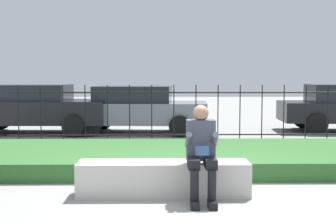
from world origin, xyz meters
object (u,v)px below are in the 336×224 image
object	(u,v)px
stone_bench	(163,180)
person_seated_reader	(201,149)
car_parked_left	(33,107)
car_parked_center	(137,108)

from	to	relation	value
stone_bench	person_seated_reader	size ratio (longest dim) A/B	1.87
stone_bench	person_seated_reader	bearing A→B (deg)	-30.76
person_seated_reader	car_parked_left	distance (m)	8.48
car_parked_center	stone_bench	bearing A→B (deg)	-80.31
person_seated_reader	car_parked_center	distance (m)	7.49
car_parked_left	car_parked_center	bearing A→B (deg)	1.57
stone_bench	person_seated_reader	world-z (taller)	person_seated_reader
stone_bench	car_parked_center	world-z (taller)	car_parked_center
stone_bench	car_parked_center	bearing A→B (deg)	95.64
person_seated_reader	car_parked_left	size ratio (longest dim) A/B	0.30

